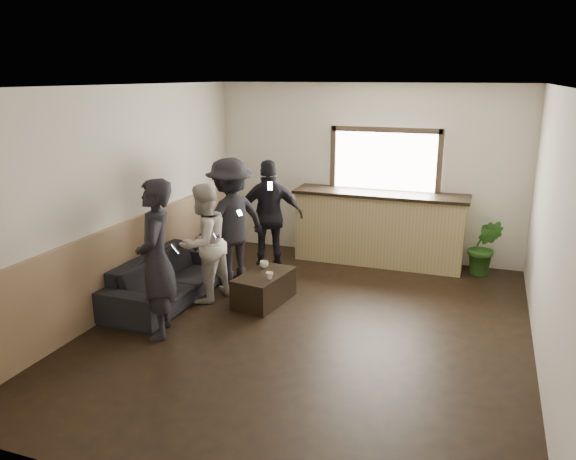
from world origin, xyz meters
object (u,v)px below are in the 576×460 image
at_px(bar_counter, 379,224).
at_px(person_d, 270,216).
at_px(coffee_table, 264,288).
at_px(person_a, 156,259).
at_px(cup_a, 264,264).
at_px(person_c, 230,221).
at_px(sofa, 169,278).
at_px(person_b, 204,243).
at_px(cup_b, 269,276).
at_px(potted_plant, 485,247).

bearing_deg(bar_counter, person_d, -147.78).
relative_size(bar_counter, person_d, 1.58).
distance_m(coffee_table, person_a, 1.66).
height_order(cup_a, person_c, person_c).
height_order(sofa, cup_a, sofa).
relative_size(sofa, person_d, 1.21).
bearing_deg(cup_a, person_d, 107.15).
xyz_separation_m(coffee_table, person_b, (-0.78, -0.17, 0.59)).
bearing_deg(bar_counter, cup_a, -121.59).
relative_size(sofa, cup_a, 17.69).
xyz_separation_m(person_a, person_c, (0.04, 1.85, -0.01)).
bearing_deg(bar_counter, cup_b, -112.58).
xyz_separation_m(bar_counter, person_c, (-1.83, -1.59, 0.26)).
distance_m(bar_counter, potted_plant, 1.61).
distance_m(bar_counter, sofa, 3.43).
bearing_deg(cup_a, person_b, -149.47).
relative_size(cup_a, potted_plant, 0.14).
xyz_separation_m(sofa, person_a, (0.45, -0.94, 0.61)).
xyz_separation_m(bar_counter, person_d, (-1.49, -0.94, 0.21)).
xyz_separation_m(coffee_table, cup_b, (0.14, -0.15, 0.24)).
height_order(bar_counter, potted_plant, bar_counter).
bearing_deg(cup_b, person_c, 140.84).
distance_m(cup_b, person_d, 1.52).
xyz_separation_m(coffee_table, person_a, (-0.78, -1.29, 0.72)).
bearing_deg(potted_plant, bar_counter, 178.36).
relative_size(coffee_table, person_c, 0.50).
relative_size(potted_plant, person_d, 0.51).
distance_m(coffee_table, potted_plant, 3.43).
relative_size(person_a, person_b, 1.16).
xyz_separation_m(sofa, person_d, (0.83, 1.57, 0.55)).
xyz_separation_m(coffee_table, potted_plant, (2.69, 2.11, 0.24)).
distance_m(bar_counter, coffee_table, 2.46).
distance_m(potted_plant, person_b, 4.17).
relative_size(sofa, coffee_table, 2.32).
distance_m(cup_b, person_a, 1.53).
xyz_separation_m(coffee_table, person_c, (-0.74, 0.57, 0.71)).
distance_m(sofa, potted_plant, 4.63).
distance_m(sofa, person_c, 1.20).
relative_size(person_b, person_c, 0.87).
bearing_deg(person_d, cup_a, 82.95).
bearing_deg(sofa, person_a, -153.78).
height_order(cup_a, person_b, person_b).
bearing_deg(sofa, cup_b, -80.99).
bearing_deg(cup_b, bar_counter, 67.42).
distance_m(cup_a, potted_plant, 3.36).
bearing_deg(person_d, person_b, 50.61).
height_order(potted_plant, person_b, person_b).
bearing_deg(person_d, sofa, 37.93).
distance_m(cup_a, person_c, 0.86).
bearing_deg(cup_b, person_d, 111.32).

